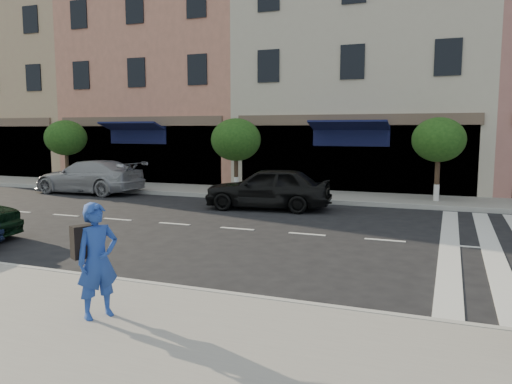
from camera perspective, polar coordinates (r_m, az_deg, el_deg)
ground at (r=9.53m, az=-0.69°, el=-9.48°), size 120.00×120.00×0.00m
sidewalk_near at (r=6.40m, az=-13.99°, el=-17.51°), size 60.00×4.50×0.15m
sidewalk_far at (r=19.94m, az=11.24°, el=-0.67°), size 60.00×3.00×0.15m
building_west_far at (r=36.14m, az=-24.05°, el=11.69°), size 12.00×9.00×12.00m
building_west_mid at (r=29.58m, az=-8.42°, el=15.33°), size 10.00×9.00×14.00m
building_centre at (r=25.92m, az=12.83°, el=13.07°), size 11.00×9.00×11.00m
street_tree_wa at (r=25.98m, az=-20.91°, el=5.77°), size 2.00×2.00×3.05m
street_tree_wb at (r=21.04m, az=-2.31°, el=5.96°), size 2.10×2.10×3.06m
street_tree_c at (r=19.28m, az=20.15°, el=5.58°), size 1.90×1.90×3.04m
photographer at (r=7.21m, az=-17.66°, el=-7.45°), size 0.61×0.69×1.60m
car_far_left at (r=22.74m, az=-18.55°, el=1.67°), size 4.99×2.09×1.44m
car_far_mid at (r=17.21m, az=1.38°, el=0.47°), size 4.50×2.27×1.47m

